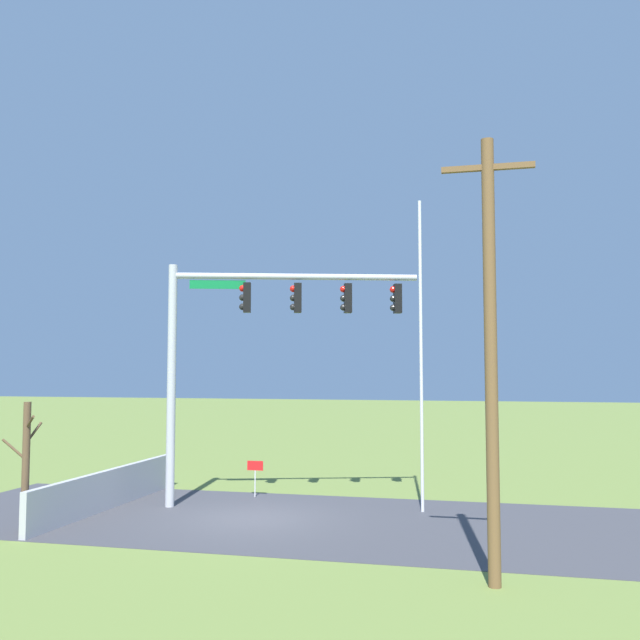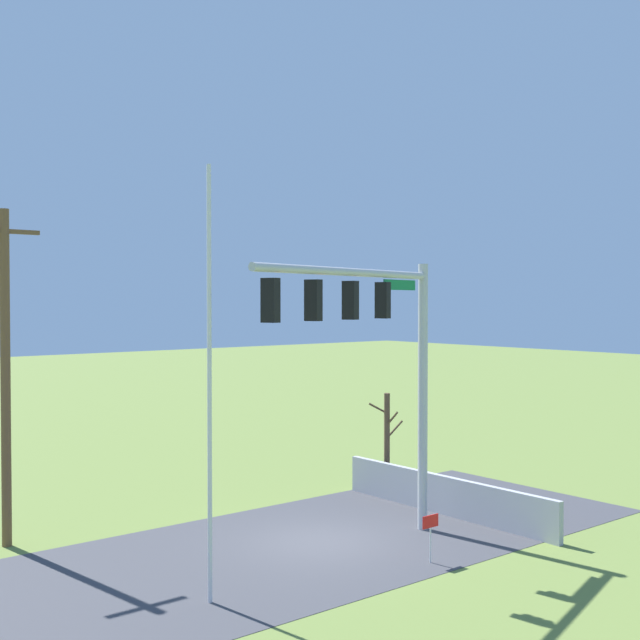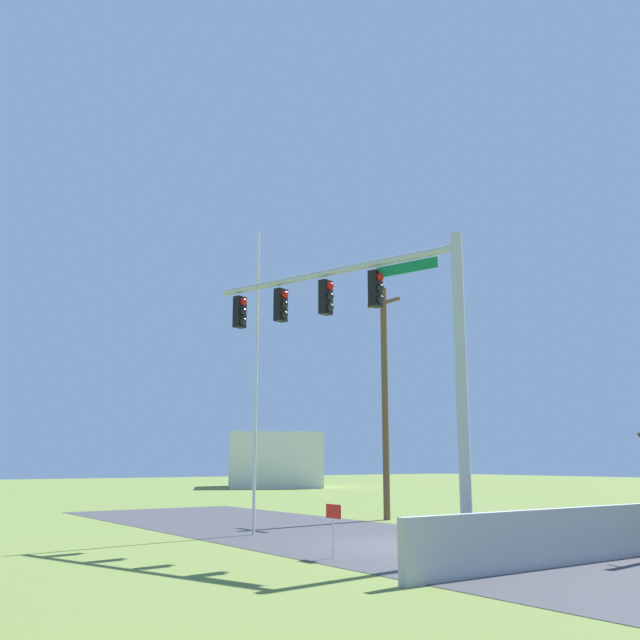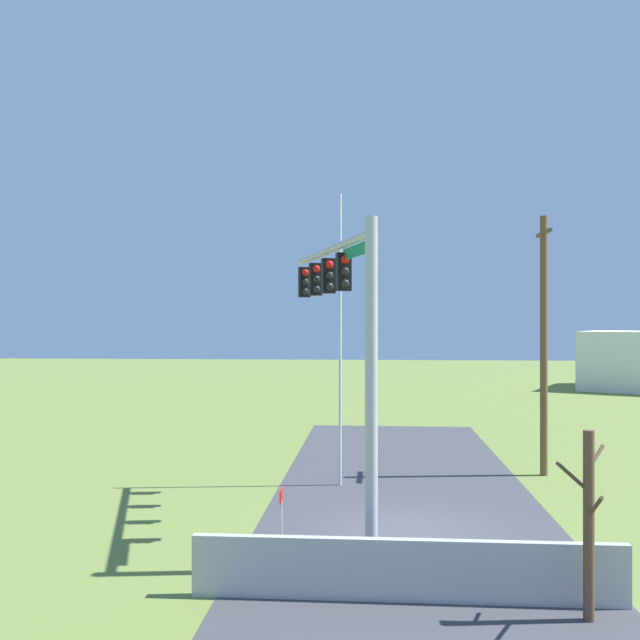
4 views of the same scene
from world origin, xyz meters
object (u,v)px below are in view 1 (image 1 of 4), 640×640
Objects in this scene: bare_tree at (26,464)px; utility_pole at (491,350)px; open_sign at (255,470)px; flagpole at (421,354)px; signal_mast at (250,330)px.

utility_pole is at bearing 170.34° from bare_tree.
utility_pole reaches higher than open_sign.
flagpole is 11.77m from bare_tree.
open_sign is (-4.45, -6.18, -0.88)m from bare_tree.
signal_mast is at bearing 3.29° from flagpole.
utility_pole is 2.64× the size of bare_tree.
utility_pole is 7.47× the size of open_sign.
flagpole reaches higher than utility_pole.
bare_tree is (12.27, -2.09, -2.94)m from utility_pole.
signal_mast is at bearing -42.02° from utility_pole.
signal_mast is 0.81× the size of flagpole.
utility_pole is (-2.04, 7.07, -0.08)m from flagpole.
open_sign is at bearing -78.11° from signal_mast.
bare_tree is at bearing 44.38° from signal_mast.
signal_mast is 0.85× the size of utility_pole.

